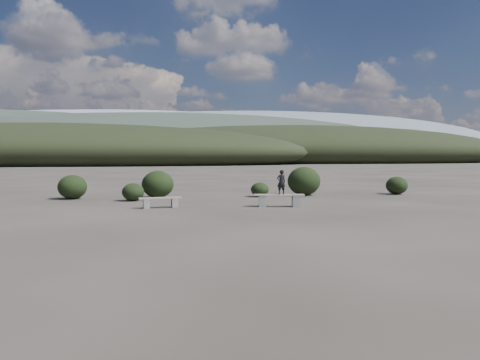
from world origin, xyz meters
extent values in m
plane|color=#2F2A25|center=(0.00, 0.00, 0.00)|extent=(1200.00, 1200.00, 0.00)
cube|color=slate|center=(-3.55, 4.72, 0.18)|extent=(0.27, 0.34, 0.36)
cube|color=slate|center=(-2.50, 4.89, 0.18)|extent=(0.27, 0.34, 0.36)
cube|color=gray|center=(-3.03, 4.80, 0.38)|extent=(1.63, 0.59, 0.04)
cube|color=slate|center=(0.85, 4.54, 0.22)|extent=(0.32, 0.41, 0.43)
cube|color=slate|center=(2.13, 4.34, 0.22)|extent=(0.32, 0.41, 0.43)
cube|color=gray|center=(1.49, 4.44, 0.46)|extent=(1.98, 0.70, 0.05)
imported|color=black|center=(1.57, 4.43, 0.96)|extent=(0.37, 0.26, 0.94)
ellipsoid|color=black|center=(-4.22, 7.75, 0.39)|extent=(0.95, 0.95, 0.78)
ellipsoid|color=black|center=(-3.17, 9.06, 0.63)|extent=(1.48, 1.48, 1.27)
ellipsoid|color=black|center=(1.65, 8.82, 0.34)|extent=(0.86, 0.86, 0.69)
ellipsoid|color=black|center=(3.98, 9.26, 0.71)|extent=(1.62, 1.62, 1.42)
ellipsoid|color=black|center=(8.86, 9.14, 0.45)|extent=(1.09, 1.09, 0.90)
ellipsoid|color=black|center=(-7.00, 9.17, 0.55)|extent=(1.30, 1.30, 1.10)
ellipsoid|color=black|center=(-25.00, 90.00, 2.70)|extent=(110.00, 40.00, 12.00)
ellipsoid|color=black|center=(35.00, 110.00, 3.15)|extent=(120.00, 44.00, 14.00)
ellipsoid|color=#313D32|center=(0.00, 160.00, 5.40)|extent=(190.00, 64.00, 24.00)
ellipsoid|color=slate|center=(70.00, 300.00, 9.90)|extent=(340.00, 110.00, 44.00)
ellipsoid|color=#8C959E|center=(-30.00, 400.00, 12.60)|extent=(460.00, 140.00, 56.00)
camera|label=1|loc=(-2.94, -13.03, 1.98)|focal=35.00mm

